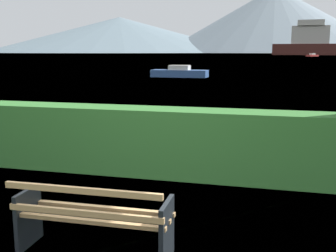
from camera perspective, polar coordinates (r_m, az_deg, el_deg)
ground_plane at (r=4.92m, az=-9.94°, el=-16.86°), size 1400.00×1400.00×0.00m
water_surface at (r=310.16m, az=14.18°, el=9.67°), size 620.00×620.00×0.00m
park_bench at (r=4.69m, az=-10.40°, el=-12.53°), size 1.74×0.60×0.87m
hedge_row at (r=7.45m, az=-0.44°, el=-2.25°), size 13.25×0.73×1.22m
fishing_boat_near at (r=179.29m, az=19.43°, el=9.25°), size 5.44×6.67×1.38m
sailboat_mid at (r=35.89m, az=1.61°, el=7.42°), size 4.93×1.71×1.03m
distant_hills at (r=586.43m, az=13.86°, el=13.47°), size 763.24×384.38×87.94m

